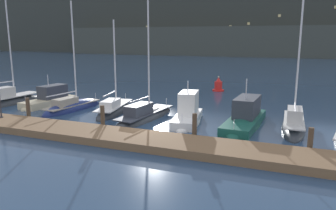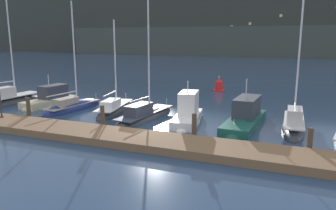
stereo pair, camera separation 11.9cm
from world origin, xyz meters
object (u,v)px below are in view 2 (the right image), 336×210
motorboat_berth_7 (245,121)px  sailboat_berth_8 (293,127)px  motorboat_berth_6 (188,117)px  sailboat_berth_3 (73,109)px  sailboat_berth_5 (145,117)px  sailboat_berth_4 (114,111)px  sailboat_berth_1 (10,102)px  motorboat_berth_2 (50,102)px  channel_buoy (219,86)px

motorboat_berth_7 → sailboat_berth_8: size_ratio=0.80×
motorboat_berth_6 → motorboat_berth_7: size_ratio=0.74×
sailboat_berth_3 → sailboat_berth_5: 7.05m
sailboat_berth_5 → motorboat_berth_7: bearing=6.7°
motorboat_berth_6 → motorboat_berth_7: bearing=10.3°
sailboat_berth_4 → motorboat_berth_7: 10.54m
sailboat_berth_1 → motorboat_berth_2: size_ratio=1.84×
motorboat_berth_2 → sailboat_berth_8: size_ratio=0.64×
motorboat_berth_2 → channel_buoy: (12.42, 13.38, 0.33)m
sailboat_berth_8 → sailboat_berth_4: bearing=179.3°
motorboat_berth_2 → sailboat_berth_5: sailboat_berth_5 is taller
sailboat_berth_1 → channel_buoy: (16.24, 14.31, 0.41)m
sailboat_berth_1 → sailboat_berth_3: size_ratio=1.11×
sailboat_berth_5 → sailboat_berth_8: 10.51m
sailboat_berth_5 → channel_buoy: bearing=81.4°
sailboat_berth_3 → channel_buoy: bearing=57.0°
motorboat_berth_2 → sailboat_berth_8: sailboat_berth_8 is taller
motorboat_berth_2 → sailboat_berth_3: sailboat_berth_3 is taller
sailboat_berth_3 → sailboat_berth_8: (17.50, 0.31, 0.08)m
sailboat_berth_4 → sailboat_berth_8: size_ratio=0.87×
channel_buoy → motorboat_berth_7: bearing=-70.1°
sailboat_berth_1 → motorboat_berth_2: sailboat_berth_1 is taller
sailboat_berth_4 → motorboat_berth_6: size_ratio=1.46×
motorboat_berth_2 → channel_buoy: bearing=47.1°
sailboat_berth_8 → sailboat_berth_5: bearing=-175.4°
sailboat_berth_5 → motorboat_berth_6: (3.34, 0.14, 0.27)m
motorboat_berth_2 → channel_buoy: 18.26m
sailboat_berth_5 → motorboat_berth_6: size_ratio=2.01×
motorboat_berth_6 → sailboat_berth_3: bearing=177.8°
sailboat_berth_3 → sailboat_berth_4: bearing=7.2°
sailboat_berth_5 → motorboat_berth_7: 7.34m
motorboat_berth_6 → sailboat_berth_4: bearing=172.4°
sailboat_berth_8 → sailboat_berth_3: bearing=-179.0°
sailboat_berth_3 → sailboat_berth_4: sailboat_berth_3 is taller
sailboat_berth_3 → motorboat_berth_7: 14.32m
motorboat_berth_7 → sailboat_berth_8: (3.18, -0.01, -0.10)m
sailboat_berth_4 → channel_buoy: sailboat_berth_4 is taller
sailboat_berth_1 → sailboat_berth_4: (10.74, 0.53, -0.08)m
sailboat_berth_1 → sailboat_berth_8: size_ratio=1.17×
sailboat_berth_3 → sailboat_berth_4: size_ratio=1.21×
sailboat_berth_1 → sailboat_berth_4: bearing=2.8°
motorboat_berth_6 → motorboat_berth_7: 4.01m
channel_buoy → sailboat_berth_1: bearing=-138.6°
sailboat_berth_5 → channel_buoy: sailboat_berth_5 is taller
motorboat_berth_2 → sailboat_berth_4: 6.94m
sailboat_berth_3 → motorboat_berth_7: size_ratio=1.31×
motorboat_berth_2 → sailboat_berth_4: bearing=-3.3°
sailboat_berth_1 → motorboat_berth_7: bearing=1.0°
sailboat_berth_5 → motorboat_berth_7: (7.29, 0.86, 0.13)m
sailboat_berth_8 → motorboat_berth_6: bearing=-174.3°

